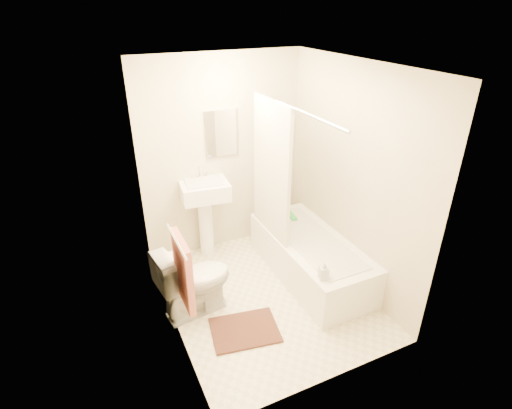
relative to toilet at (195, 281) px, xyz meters
name	(u,v)px	position (x,y,z in m)	size (l,w,h in m)	color
floor	(266,295)	(0.75, -0.10, -0.37)	(2.40, 2.40, 0.00)	beige
ceiling	(269,65)	(0.75, -0.10, 2.03)	(2.40, 2.40, 0.00)	white
wall_back	(222,157)	(0.75, 1.10, 0.83)	(2.00, 0.02, 2.40)	beige
wall_left	(163,218)	(-0.25, -0.10, 0.83)	(0.02, 2.40, 2.40)	beige
wall_right	(352,179)	(1.75, -0.10, 0.83)	(0.02, 2.40, 2.40)	beige
mirror	(222,133)	(0.75, 1.08, 1.13)	(0.40, 0.03, 0.55)	white
curtain_rod	(293,108)	(1.05, 0.00, 1.63)	(0.03, 0.03, 1.70)	silver
shower_curtain	(271,172)	(1.05, 0.40, 0.85)	(0.04, 0.80, 1.55)	silver
towel_bar	(177,241)	(-0.21, -0.35, 0.73)	(0.02, 0.02, 0.60)	silver
towel	(183,272)	(-0.18, -0.35, 0.41)	(0.06, 0.45, 0.66)	#CC7266
toilet_paper	(173,257)	(-0.18, 0.02, 0.33)	(0.12, 0.12, 0.11)	white
toilet	(195,281)	(0.00, 0.00, 0.00)	(0.43, 0.76, 0.75)	white
sink	(206,216)	(0.45, 0.96, 0.17)	(0.55, 0.44, 1.08)	white
bathtub	(310,257)	(1.38, 0.03, -0.14)	(0.74, 1.68, 0.47)	white
bath_mat	(245,330)	(0.33, -0.49, -0.36)	(0.64, 0.48, 0.02)	#4A2C20
soap_bottle	(324,270)	(1.11, -0.62, 0.20)	(0.09, 0.09, 0.19)	white
scrub_brush	(292,216)	(1.43, 0.57, 0.12)	(0.06, 0.22, 0.04)	green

